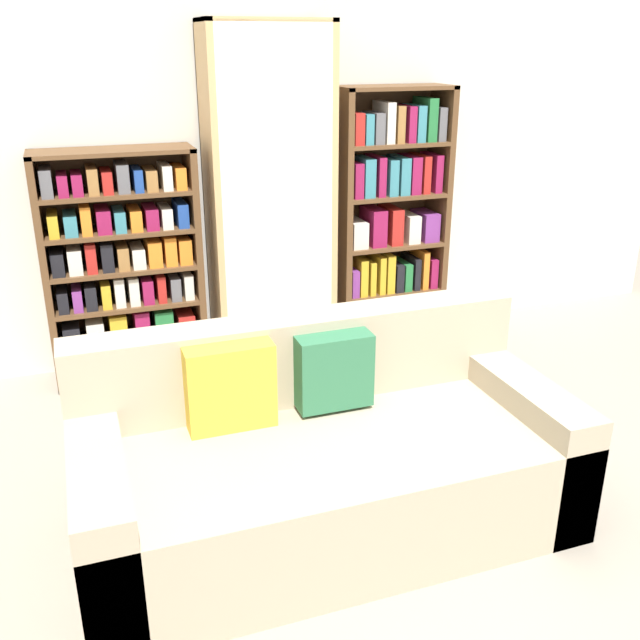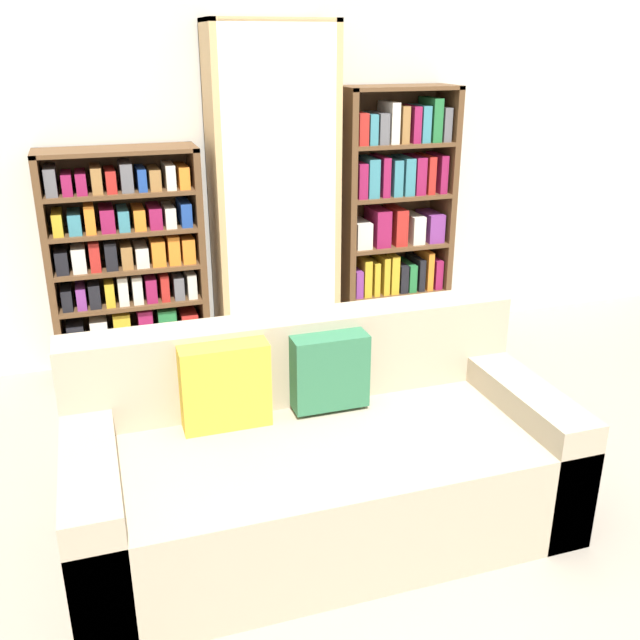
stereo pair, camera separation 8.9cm
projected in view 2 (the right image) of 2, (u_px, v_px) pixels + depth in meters
name	position (u px, v px, depth m)	size (l,w,h in m)	color
ground_plane	(393.00, 565.00, 2.81)	(16.00, 16.00, 0.00)	gray
wall_back	(248.00, 142.00, 4.40)	(6.44, 0.06, 2.70)	silver
couch	(318.00, 461.00, 2.97)	(1.99, 0.93, 0.83)	tan
bookshelf_left	(129.00, 270.00, 4.24)	(0.90, 0.32, 1.37)	brown
display_cabinet	(274.00, 202.00, 4.36)	(0.75, 0.36, 2.05)	tan
bookshelf_right	(394.00, 222.00, 4.68)	(0.73, 0.32, 1.68)	brown
wine_bottle	(357.00, 355.00, 4.32)	(0.07, 0.07, 0.38)	#143819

